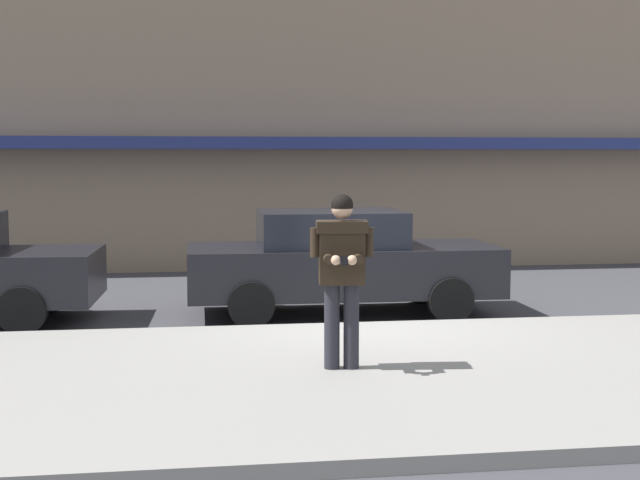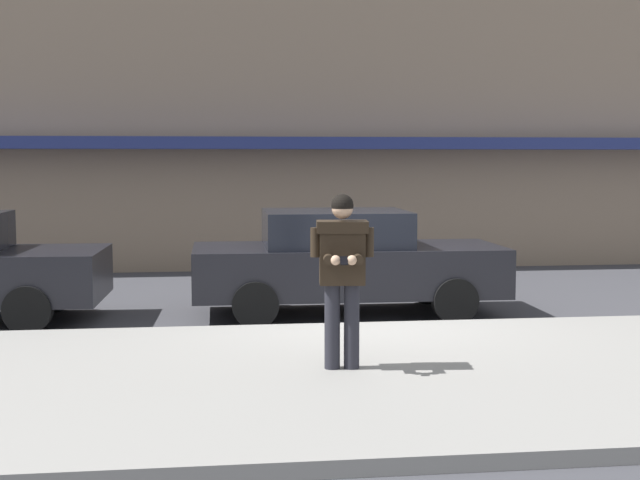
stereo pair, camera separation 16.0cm
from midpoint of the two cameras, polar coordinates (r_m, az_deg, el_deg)
name	(u,v)px [view 1 (the left image)]	position (r m, az deg, el deg)	size (l,w,h in m)	color
ground_plane	(358,329)	(12.07, 2.04, -5.74)	(80.00, 80.00, 0.00)	#3D3D42
sidewalk	(502,372)	(9.61, 11.10, -8.28)	(32.00, 5.30, 0.14)	gray
curb_paint_line	(428,326)	(12.34, 6.59, -5.52)	(28.00, 0.12, 0.01)	silver
parked_sedan_mid	(340,261)	(13.08, 0.92, -1.38)	(4.52, 1.97, 1.54)	black
man_texting_on_phone	(342,262)	(9.09, 0.90, -1.40)	(0.65, 0.61, 1.81)	#23232B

